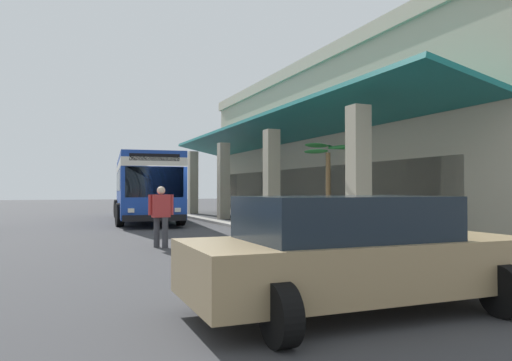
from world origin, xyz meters
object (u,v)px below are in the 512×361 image
parked_sedan_tan (354,253)px  pedestrian (161,213)px  potted_palm (328,216)px  transit_bus (145,184)px

parked_sedan_tan → pedestrian: (-7.75, -0.91, 0.16)m
pedestrian → potted_palm: 5.85m
pedestrian → potted_palm: (-0.97, 5.76, -0.23)m
transit_bus → potted_palm: 11.42m
transit_bus → pedestrian: bearing=-7.3°
transit_bus → parked_sedan_tan: 19.28m
parked_sedan_tan → potted_palm: 9.98m
transit_bus → parked_sedan_tan: size_ratio=2.58×
pedestrian → potted_palm: size_ratio=0.53×
transit_bus → pedestrian: transit_bus is taller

